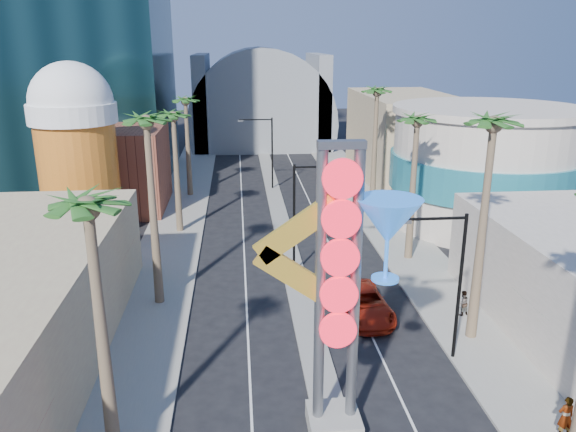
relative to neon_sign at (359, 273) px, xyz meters
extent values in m
cube|color=gray|center=(-10.32, 32.04, -7.23)|extent=(5.00, 100.00, 0.15)
cube|color=gray|center=(8.68, 32.04, -7.23)|extent=(5.00, 100.00, 0.15)
cube|color=gray|center=(-0.82, 35.04, -7.23)|extent=(1.60, 84.00, 0.15)
cube|color=brown|center=(-16.82, 35.04, -3.31)|extent=(10.00, 10.00, 8.00)
cube|color=tan|center=(15.18, 45.04, -2.31)|extent=(10.00, 20.00, 10.00)
cylinder|color=#BC6719|center=(-17.82, 27.04, -2.31)|extent=(6.40, 6.40, 10.00)
cylinder|color=white|center=(-17.82, 27.04, 3.09)|extent=(7.00, 7.00, 1.60)
sphere|color=white|center=(-17.82, 27.04, 3.89)|extent=(6.60, 6.60, 6.60)
cylinder|color=#B6AB9A|center=(17.18, 27.04, -2.31)|extent=(16.00, 16.00, 10.00)
cylinder|color=teal|center=(17.18, 27.04, -2.31)|extent=(16.60, 16.60, 3.00)
cylinder|color=#B6AB9A|center=(17.18, 27.04, 2.99)|extent=(16.60, 16.60, 0.60)
cylinder|color=slate|center=(-0.82, 69.04, -3.31)|extent=(22.00, 16.00, 22.00)
cube|color=slate|center=(-9.82, 69.04, -0.31)|extent=(2.00, 16.00, 14.00)
cube|color=slate|center=(8.18, 69.04, -0.31)|extent=(2.00, 16.00, 14.00)
cube|color=gray|center=(-0.82, 0.04, -6.91)|extent=(2.20, 2.20, 0.80)
cylinder|color=slate|center=(-1.52, 0.04, -0.81)|extent=(0.44, 0.44, 12.00)
cylinder|color=slate|center=(-0.12, 0.04, -0.81)|extent=(0.44, 0.44, 12.00)
cube|color=slate|center=(-0.82, 0.04, 5.09)|extent=(1.80, 0.50, 0.30)
cylinder|color=red|center=(-0.82, -0.31, 3.89)|extent=(1.50, 0.25, 1.50)
cylinder|color=red|center=(-0.82, -0.31, 2.34)|extent=(1.50, 0.25, 1.50)
cylinder|color=red|center=(-0.82, -0.31, 0.79)|extent=(1.50, 0.25, 1.50)
cylinder|color=red|center=(-0.82, -0.31, -0.76)|extent=(1.50, 0.25, 1.50)
cylinder|color=red|center=(-0.82, -0.31, -2.31)|extent=(1.50, 0.25, 1.50)
cube|color=yellow|center=(-2.42, 0.04, 1.89)|extent=(3.47, 0.25, 2.80)
cube|color=yellow|center=(-2.42, 0.04, -0.11)|extent=(3.47, 0.25, 2.80)
cone|color=#2979EB|center=(1.08, 0.04, 2.09)|extent=(2.60, 2.60, 1.80)
cylinder|color=#2979EB|center=(1.08, 0.04, 0.49)|extent=(0.16, 0.16, 1.60)
cylinder|color=#2979EB|center=(1.08, 0.04, -0.31)|extent=(1.10, 1.10, 0.12)
cylinder|color=black|center=(-0.82, 17.04, -3.31)|extent=(0.18, 0.18, 8.00)
cube|color=black|center=(0.98, 17.04, 0.49)|extent=(3.60, 0.12, 0.12)
cube|color=slate|center=(2.58, 17.04, 0.39)|extent=(0.60, 0.25, 0.18)
cylinder|color=black|center=(-0.82, 41.04, -3.31)|extent=(0.18, 0.18, 8.00)
cube|color=black|center=(-2.62, 41.04, 0.49)|extent=(3.60, 0.12, 0.12)
cube|color=slate|center=(-4.22, 41.04, 0.39)|extent=(0.60, 0.25, 0.18)
cylinder|color=black|center=(6.38, 5.04, -3.31)|extent=(0.18, 0.18, 8.00)
cube|color=black|center=(4.76, 5.04, 0.49)|extent=(3.24, 0.12, 0.12)
cube|color=slate|center=(3.32, 5.04, 0.39)|extent=(0.60, 0.25, 0.18)
cylinder|color=brown|center=(-9.82, -0.96, -2.06)|extent=(0.40, 0.40, 10.50)
sphere|color=#28521B|center=(-9.82, -0.96, 3.19)|extent=(2.40, 2.40, 2.40)
cylinder|color=brown|center=(-9.82, 13.04, -1.56)|extent=(0.40, 0.40, 11.50)
sphere|color=#28521B|center=(-9.82, 13.04, 4.19)|extent=(2.40, 2.40, 2.40)
cylinder|color=brown|center=(-9.82, 27.04, -2.31)|extent=(0.40, 0.40, 10.00)
sphere|color=#28521B|center=(-9.82, 27.04, 2.69)|extent=(2.40, 2.40, 2.40)
cylinder|color=brown|center=(-9.82, 39.04, -2.31)|extent=(0.40, 0.40, 10.00)
sphere|color=#28521B|center=(-9.82, 39.04, 2.69)|extent=(2.40, 2.40, 2.40)
cylinder|color=brown|center=(8.18, 7.04, -1.31)|extent=(0.40, 0.40, 12.00)
sphere|color=#28521B|center=(8.18, 7.04, 4.69)|extent=(2.40, 2.40, 2.40)
cylinder|color=brown|center=(8.18, 19.04, -2.06)|extent=(0.40, 0.40, 10.50)
sphere|color=#28521B|center=(8.18, 19.04, 3.19)|extent=(2.40, 2.40, 2.40)
cylinder|color=brown|center=(8.18, 31.04, -1.56)|extent=(0.40, 0.40, 11.50)
sphere|color=#28521B|center=(8.18, 31.04, 4.19)|extent=(2.40, 2.40, 2.40)
imported|color=#A21D0C|center=(2.70, 10.22, -6.46)|extent=(3.13, 6.24, 1.70)
imported|color=gray|center=(8.66, -1.44, -6.20)|extent=(0.70, 0.46, 1.91)
imported|color=gray|center=(8.64, 9.52, -6.38)|extent=(0.89, 0.77, 1.56)
camera|label=1|loc=(-4.61, -20.01, 8.74)|focal=35.00mm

